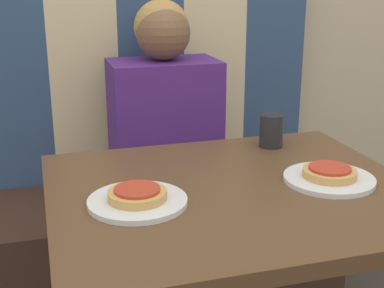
% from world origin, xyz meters
% --- Properties ---
extents(booth_seat, '(1.23, 0.49, 0.47)m').
position_xyz_m(booth_seat, '(0.00, 0.67, 0.23)').
color(booth_seat, '#382319').
rests_on(booth_seat, ground_plane).
extents(booth_backrest, '(1.23, 0.06, 0.78)m').
position_xyz_m(booth_backrest, '(-0.00, 0.89, 0.86)').
color(booth_backrest, navy).
rests_on(booth_backrest, booth_seat).
extents(dining_table, '(0.84, 0.71, 0.75)m').
position_xyz_m(dining_table, '(0.00, 0.00, 0.64)').
color(dining_table, brown).
rests_on(dining_table, ground_plane).
extents(person, '(0.37, 0.23, 0.67)m').
position_xyz_m(person, '(0.00, 0.67, 0.78)').
color(person, '#4C237A').
rests_on(person, booth_seat).
extents(plate_left, '(0.21, 0.21, 0.01)m').
position_xyz_m(plate_left, '(-0.23, -0.03, 0.76)').
color(plate_left, white).
rests_on(plate_left, dining_table).
extents(plate_right, '(0.21, 0.21, 0.01)m').
position_xyz_m(plate_right, '(0.23, -0.03, 0.76)').
color(plate_right, white).
rests_on(plate_right, dining_table).
extents(pizza_left, '(0.13, 0.13, 0.02)m').
position_xyz_m(pizza_left, '(-0.23, -0.03, 0.77)').
color(pizza_left, tan).
rests_on(pizza_left, plate_left).
extents(pizza_right, '(0.13, 0.13, 0.02)m').
position_xyz_m(pizza_right, '(0.23, -0.03, 0.77)').
color(pizza_right, tan).
rests_on(pizza_right, plate_right).
extents(drinking_cup, '(0.07, 0.07, 0.09)m').
position_xyz_m(drinking_cup, '(0.21, 0.26, 0.80)').
color(drinking_cup, '#232328').
rests_on(drinking_cup, dining_table).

